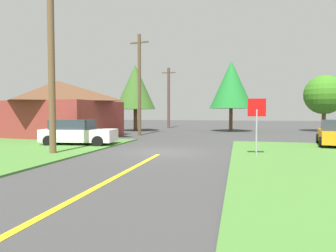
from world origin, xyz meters
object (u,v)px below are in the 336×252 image
(utility_pole_near, at_px, (51,61))
(oak_tree_right, at_px, (135,87))
(car_on_crossroad, at_px, (336,134))
(utility_pole_mid, at_px, (139,84))
(stop_sign, at_px, (257,116))
(barn, at_px, (58,109))
(pine_tree_center, at_px, (324,95))
(utility_pole_far, at_px, (169,97))
(parked_car_near_building, at_px, (78,133))
(oak_tree_left, at_px, (231,85))

(utility_pole_near, distance_m, oak_tree_right, 18.59)
(car_on_crossroad, distance_m, utility_pole_mid, 15.91)
(stop_sign, distance_m, oak_tree_right, 21.02)
(barn, bearing_deg, pine_tree_center, 26.93)
(stop_sign, distance_m, utility_pole_far, 25.65)
(stop_sign, height_order, barn, barn)
(parked_car_near_building, xyz_separation_m, barn, (-5.01, 5.52, 1.55))
(stop_sign, distance_m, car_on_crossroad, 7.26)
(utility_pole_near, bearing_deg, utility_pole_far, 89.98)
(utility_pole_near, relative_size, utility_pole_mid, 1.00)
(utility_pole_far, distance_m, barn, 16.76)
(barn, bearing_deg, oak_tree_left, 36.48)
(car_on_crossroad, relative_size, utility_pole_near, 0.46)
(stop_sign, xyz_separation_m, parked_car_near_building, (-10.63, 2.56, -1.13))
(car_on_crossroad, xyz_separation_m, pine_tree_center, (3.09, 14.79, 3.10))
(oak_tree_left, bearing_deg, utility_pole_far, 147.30)
(utility_pole_near, distance_m, utility_pole_far, 25.05)
(utility_pole_far, xyz_separation_m, oak_tree_right, (-2.23, -6.59, 0.84))
(pine_tree_center, bearing_deg, stop_sign, -111.62)
(utility_pole_near, relative_size, barn, 0.93)
(parked_car_near_building, height_order, utility_pole_near, utility_pole_near)
(oak_tree_right, height_order, barn, oak_tree_right)
(car_on_crossroad, height_order, utility_pole_far, utility_pole_far)
(stop_sign, height_order, car_on_crossroad, stop_sign)
(parked_car_near_building, height_order, car_on_crossroad, same)
(pine_tree_center, relative_size, barn, 0.62)
(stop_sign, bearing_deg, oak_tree_left, -93.64)
(stop_sign, bearing_deg, pine_tree_center, -120.18)
(utility_pole_near, xyz_separation_m, barn, (-5.96, 9.46, -2.21))
(parked_car_near_building, height_order, pine_tree_center, pine_tree_center)
(utility_pole_mid, distance_m, oak_tree_right, 6.43)
(utility_pole_mid, distance_m, oak_tree_left, 10.74)
(utility_pole_near, bearing_deg, stop_sign, 8.12)
(stop_sign, relative_size, barn, 0.28)
(parked_car_near_building, height_order, utility_pole_far, utility_pole_far)
(stop_sign, bearing_deg, utility_pole_mid, -58.31)
(utility_pole_mid, relative_size, pine_tree_center, 1.50)
(car_on_crossroad, relative_size, oak_tree_right, 0.56)
(utility_pole_near, xyz_separation_m, utility_pole_mid, (0.25, 12.52, 0.04))
(utility_pole_near, relative_size, oak_tree_right, 1.23)
(stop_sign, bearing_deg, barn, -35.88)
(oak_tree_left, distance_m, barn, 17.67)
(stop_sign, distance_m, oak_tree_left, 18.79)
(utility_pole_mid, distance_m, pine_tree_center, 19.56)
(stop_sign, bearing_deg, oak_tree_right, -63.66)
(car_on_crossroad, relative_size, utility_pole_mid, 0.46)
(oak_tree_right, bearing_deg, utility_pole_mid, -67.32)
(oak_tree_left, bearing_deg, parked_car_near_building, -119.60)
(utility_pole_near, relative_size, utility_pole_far, 1.15)
(parked_car_near_building, distance_m, barn, 7.61)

